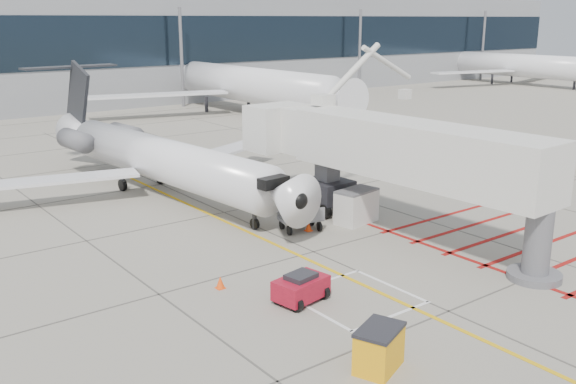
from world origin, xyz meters
TOP-DOWN VIEW (x-y plane):
  - ground_plane at (0.00, 0.00)m, footprint 260.00×260.00m
  - regional_jet at (-0.85, 15.19)m, footprint 25.03×30.46m
  - jet_bridge at (5.05, 2.49)m, footprint 10.08×19.87m
  - pushback_tug at (-3.87, 0.07)m, footprint 2.27×1.64m
  - spill_bin at (-5.02, -5.31)m, footprint 1.93×1.62m
  - baggage_cart at (1.50, 6.89)m, footprint 2.42×1.86m
  - ground_power_unit at (4.71, 6.13)m, footprint 2.49×1.70m
  - cone_nose at (-5.72, 3.04)m, footprint 0.37×0.37m
  - cone_side at (1.76, 6.56)m, footprint 0.37×0.37m
  - terminal_building at (10.00, 70.00)m, footprint 180.00×28.00m
  - terminal_glass_band at (10.00, 55.95)m, footprint 180.00×0.10m
  - terminal_dome at (70.00, 70.00)m, footprint 40.00×28.00m
  - bg_aircraft_c at (22.80, 46.00)m, footprint 35.75×39.73m
  - bg_aircraft_e at (77.58, 46.00)m, footprint 33.38×37.09m

SIDE VIEW (x-z plane):
  - ground_plane at x=0.00m, z-range 0.00..0.00m
  - cone_nose at x=-5.72m, z-range 0.00..0.52m
  - cone_side at x=1.76m, z-range 0.00..0.52m
  - pushback_tug at x=-3.87m, z-range 0.00..1.21m
  - baggage_cart at x=1.50m, z-range 0.00..1.35m
  - spill_bin at x=-5.02m, z-range 0.00..1.42m
  - ground_power_unit at x=4.71m, z-range 0.00..1.82m
  - regional_jet at x=-0.85m, z-range 0.00..7.52m
  - jet_bridge at x=5.05m, z-range 0.00..7.79m
  - bg_aircraft_e at x=77.58m, z-range 0.00..11.13m
  - bg_aircraft_c at x=22.80m, z-range 0.00..11.92m
  - terminal_building at x=10.00m, z-range 0.00..14.00m
  - terminal_glass_band at x=10.00m, z-range 5.00..11.00m
  - terminal_dome at x=70.00m, z-range 0.00..28.00m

